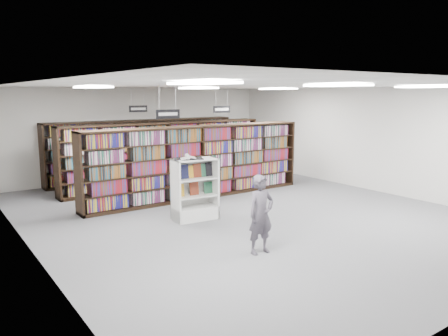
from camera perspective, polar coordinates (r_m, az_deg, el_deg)
floor at (r=11.26m, az=2.15°, el=-5.80°), size 12.00×12.00×0.00m
ceiling at (r=10.85m, az=2.26°, el=10.71°), size 10.00×12.00×0.10m
wall_back at (r=16.10m, az=-10.86°, el=4.50°), size 10.00×0.10×3.20m
wall_left at (r=8.89m, az=-24.41°, el=-0.26°), size 0.10×12.00×3.20m
wall_right at (r=14.51m, az=18.17°, el=3.64°), size 0.10×12.00×3.20m
bookshelf_row_near at (r=12.65m, az=-3.30°, el=0.78°), size 7.00×0.60×2.10m
bookshelf_row_mid at (r=14.37m, az=-7.50°, el=1.78°), size 7.00×0.60×2.10m
bookshelf_row_far at (r=15.89m, az=-10.35°, el=2.45°), size 7.00×0.60×2.10m
aisle_sign_left at (r=10.90m, az=-7.34°, el=7.12°), size 0.65×0.02×0.80m
aisle_sign_right at (r=14.17m, az=-0.30°, el=7.76°), size 0.65×0.02×0.80m
aisle_sign_center at (r=14.93m, az=-11.14°, el=7.68°), size 0.65×0.02×0.80m
troffer_front_left at (r=6.67m, az=-2.73°, el=11.05°), size 0.60×1.20×0.04m
troffer_front_center at (r=8.66m, az=14.58°, el=10.43°), size 0.60×1.20×0.04m
troffer_front_right at (r=11.11m, az=24.83°, el=9.62°), size 0.60×1.20×0.04m
troffer_back_left at (r=11.22m, az=-16.75°, el=10.08°), size 0.60×1.20×0.04m
troffer_back_center at (r=12.50m, az=-3.39°, el=10.38°), size 0.60×1.20×0.04m
troffer_back_right at (r=14.31m, az=7.05°, el=10.23°), size 0.60×1.20×0.04m
endcap_display at (r=10.57m, az=-3.87°, el=-4.06°), size 1.10×0.61×1.48m
open_book at (r=10.33m, az=-4.71°, el=1.34°), size 0.78×0.63×0.13m
shopper at (r=8.29m, az=4.85°, el=-6.06°), size 0.57×0.39×1.51m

